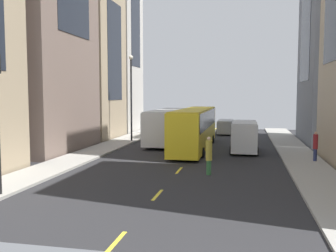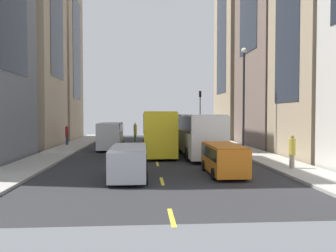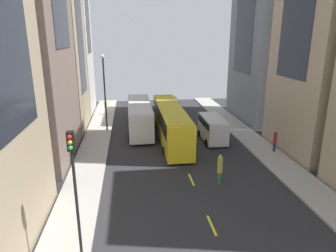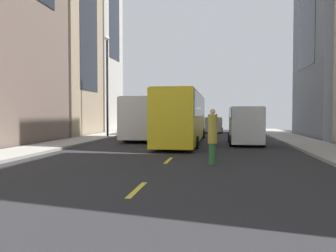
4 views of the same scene
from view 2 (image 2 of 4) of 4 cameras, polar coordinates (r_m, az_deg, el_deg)
ground_plane at (r=32.17m, az=-2.42°, el=-4.03°), size 43.41×43.41×0.00m
sidewalk_west at (r=33.43m, az=11.92°, el=-3.72°), size 2.88×44.00×0.15m
sidewalk_east at (r=32.98m, az=-16.96°, el=-3.84°), size 2.88×44.00×0.15m
lane_stripe_0 at (r=53.09m, az=-3.06°, el=-1.63°), size 0.16×2.00×0.01m
lane_stripe_1 at (r=47.11m, az=-2.94°, el=-2.10°), size 0.16×2.00×0.01m
lane_stripe_2 at (r=41.13m, az=-2.78°, el=-2.70°), size 0.16×2.00×0.01m
lane_stripe_3 at (r=35.15m, az=-2.56°, el=-3.51°), size 0.16×2.00×0.01m
lane_stripe_4 at (r=29.19m, az=-2.26°, el=-4.64°), size 0.16×2.00×0.01m
lane_stripe_5 at (r=23.24m, az=-1.80°, el=-6.36°), size 0.16×2.00×0.01m
lane_stripe_6 at (r=17.33m, az=-1.01°, el=-9.25°), size 0.16×2.00×0.01m
lane_stripe_7 at (r=11.52m, az=0.62°, el=-15.08°), size 0.16×2.00×0.01m
building_west_0 at (r=50.21m, az=12.62°, el=14.09°), size 6.43×10.13×27.85m
building_east_0 at (r=49.36m, az=-20.58°, el=12.07°), size 9.51×9.26×24.21m
city_bus_white at (r=28.00m, az=4.97°, el=-0.82°), size 2.81×11.20×3.35m
streetcar_yellow at (r=31.13m, az=-1.83°, el=-0.31°), size 2.70×14.53×3.59m
delivery_van_white at (r=32.41m, az=-9.63°, el=-1.33°), size 2.25×5.15×2.58m
car_orange_0 at (r=19.25m, az=9.34°, el=-5.14°), size 1.91×4.63×1.70m
car_silver_1 at (r=17.82m, az=-6.64°, el=-5.66°), size 1.98×4.58×1.72m
pedestrian_crossing_mid at (r=37.33m, az=-16.61°, el=-1.32°), size 0.33×0.33×2.10m
pedestrian_crossing_near at (r=41.90m, az=-5.52°, el=-0.95°), size 0.39×0.39×2.32m
pedestrian_walking_far at (r=21.69m, az=20.12°, el=-3.91°), size 0.40×0.40×2.00m
traffic_light_near_corner at (r=49.54m, az=5.41°, el=3.49°), size 0.32×0.44×6.58m
streetlamp_near at (r=28.84m, az=12.60°, el=5.83°), size 0.44×0.44×8.68m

